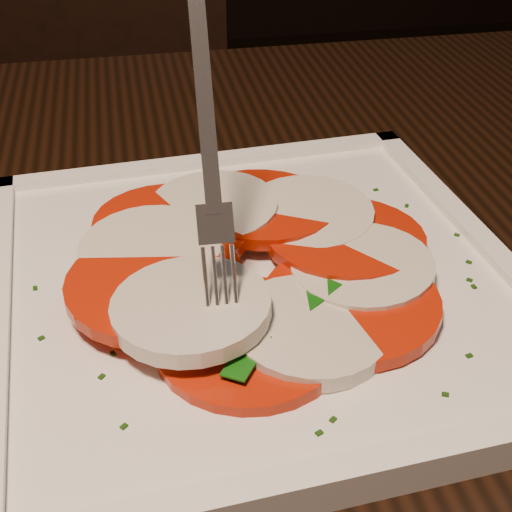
% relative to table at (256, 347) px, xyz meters
% --- Properties ---
extents(table, '(1.20, 0.80, 0.75)m').
position_rel_table_xyz_m(table, '(0.00, 0.00, 0.00)').
color(table, black).
rests_on(table, ground).
extents(chair, '(0.49, 0.49, 0.93)m').
position_rel_table_xyz_m(chair, '(-0.12, 0.74, -0.12)').
color(chair, black).
rests_on(chair, ground).
extents(plate, '(0.34, 0.34, 0.01)m').
position_rel_table_xyz_m(plate, '(-0.01, -0.06, 0.11)').
color(plate, white).
rests_on(plate, table).
extents(caprese_salad, '(0.28, 0.27, 0.03)m').
position_rel_table_xyz_m(caprese_salad, '(-0.01, -0.06, 0.12)').
color(caprese_salad, '#BF1704').
rests_on(caprese_salad, plate).
extents(fork, '(0.04, 0.09, 0.15)m').
position_rel_table_xyz_m(fork, '(-0.04, -0.06, 0.21)').
color(fork, white).
rests_on(fork, caprese_salad).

